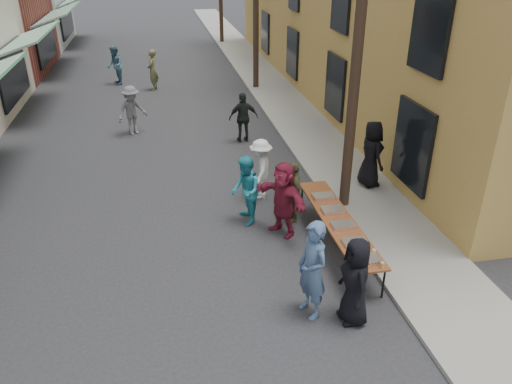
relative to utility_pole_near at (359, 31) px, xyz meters
name	(u,v)px	position (x,y,z in m)	size (l,w,h in m)	color
ground	(191,297)	(-4.30, -3.00, -4.50)	(120.00, 120.00, 0.00)	#28282B
sidewalk	(270,87)	(0.70, 12.00, -4.45)	(2.20, 60.00, 0.10)	gray
utility_pole_near	(359,31)	(0.00, 0.00, 0.00)	(0.26, 0.26, 9.00)	#2D2116
serving_table	(338,221)	(-0.87, -1.87, -3.79)	(0.70, 4.00, 0.75)	brown
catering_tray_sausage	(367,260)	(-0.87, -3.52, -3.71)	(0.50, 0.33, 0.08)	maroon
catering_tray_foil_b	(355,242)	(-0.87, -2.87, -3.71)	(0.50, 0.33, 0.08)	#B2B2B7
catering_tray_buns	(343,225)	(-0.87, -2.17, -3.71)	(0.50, 0.33, 0.08)	tan
catering_tray_foil_d	(333,210)	(-0.87, -1.47, -3.71)	(0.50, 0.33, 0.08)	#B2B2B7
catering_tray_buns_end	(323,196)	(-0.87, -0.77, -3.71)	(0.50, 0.33, 0.08)	tan
condiment_jar_a	(362,270)	(-1.09, -3.82, -3.71)	(0.07, 0.07, 0.08)	#A57F26
condiment_jar_b	(360,267)	(-1.09, -3.72, -3.71)	(0.07, 0.07, 0.08)	#A57F26
condiment_jar_c	(358,264)	(-1.09, -3.62, -3.71)	(0.07, 0.07, 0.08)	#A57F26
cup_stack	(382,265)	(-0.67, -3.77, -3.69)	(0.08, 0.08, 0.12)	tan
guest_front_a	(355,281)	(-1.39, -4.22, -3.64)	(0.84, 0.55, 1.73)	black
guest_front_b	(312,270)	(-2.10, -3.90, -3.52)	(0.72, 0.47, 1.97)	#466288
guest_front_c	(246,191)	(-2.69, -0.29, -3.62)	(0.85, 0.66, 1.76)	teal
guest_front_d	(261,169)	(-2.05, 0.99, -3.66)	(1.08, 0.62, 1.67)	white
guest_front_e	(293,192)	(-1.52, -0.41, -3.71)	(0.93, 0.39, 1.58)	brown
guest_queue_back	(283,199)	(-1.92, -0.95, -3.58)	(1.70, 0.54, 1.83)	maroon
server	(371,154)	(1.08, 0.94, -3.46)	(0.92, 0.60, 1.89)	black
passerby_left	(132,110)	(-5.57, 6.79, -3.61)	(1.15, 0.66, 1.77)	slate
passerby_mid	(243,118)	(-1.77, 5.28, -3.63)	(1.02, 0.42, 1.74)	black
passerby_right	(153,70)	(-4.76, 12.76, -3.57)	(0.68, 0.45, 1.87)	#62653A
passerby_far	(115,66)	(-6.52, 14.08, -3.58)	(0.90, 0.70, 1.85)	#467189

